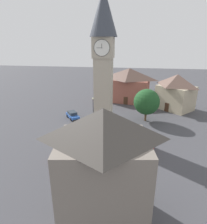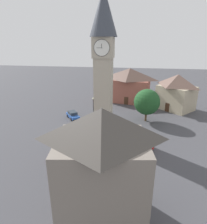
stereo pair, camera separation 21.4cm
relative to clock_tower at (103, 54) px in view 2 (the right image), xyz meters
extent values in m
plane|color=#424247|center=(0.00, 0.00, -13.85)|extent=(200.00, 200.00, 0.00)
cube|color=gray|center=(0.00, 0.00, -13.55)|extent=(3.54, 3.54, 0.60)
cube|color=#ADA38E|center=(0.00, 0.00, -6.91)|extent=(2.83, 2.83, 12.69)
cube|color=#ADA38E|center=(0.00, 0.00, 0.99)|extent=(3.17, 3.17, 3.11)
cone|color=#383D47|center=(0.00, 0.00, 6.04)|extent=(4.28, 4.28, 6.98)
cylinder|color=white|center=(0.00, 1.62, 0.99)|extent=(2.38, 0.04, 2.38)
torus|color=black|center=(0.00, 1.63, 0.99)|extent=(2.44, 0.06, 2.44)
cube|color=black|center=(0.00, 1.66, 1.25)|extent=(0.05, 0.02, 0.67)
cube|color=black|center=(0.36, 1.66, 0.99)|extent=(0.90, 0.02, 0.04)
cylinder|color=white|center=(0.00, -1.62, 0.99)|extent=(2.38, 0.04, 2.38)
torus|color=black|center=(0.00, -1.63, 0.99)|extent=(2.44, 0.06, 2.44)
cube|color=red|center=(3.38, 9.26, -13.26)|extent=(4.21, 1.99, 0.64)
cube|color=#28333D|center=(3.23, 9.25, -12.64)|extent=(2.21, 1.71, 0.64)
cylinder|color=black|center=(4.55, 10.14, -13.53)|extent=(0.65, 0.27, 0.64)
cylinder|color=black|center=(4.67, 8.55, -13.53)|extent=(0.65, 0.27, 0.64)
cylinder|color=black|center=(2.10, 9.97, -13.53)|extent=(0.65, 0.27, 0.64)
cylinder|color=black|center=(2.21, 8.37, -13.53)|extent=(0.65, 0.27, 0.64)
cube|color=black|center=(5.40, 9.40, -13.48)|extent=(0.24, 1.67, 0.16)
cube|color=#2D5BB7|center=(0.46, -7.69, -13.26)|extent=(2.89, 4.43, 0.64)
cube|color=#28333D|center=(0.51, -7.83, -12.64)|extent=(2.13, 2.48, 0.64)
cylinder|color=black|center=(-0.68, -6.77, -13.53)|extent=(0.41, 0.68, 0.64)
cylinder|color=black|center=(0.84, -6.27, -13.53)|extent=(0.41, 0.68, 0.64)
cylinder|color=black|center=(0.08, -9.11, -13.53)|extent=(0.41, 0.68, 0.64)
cylinder|color=black|center=(1.60, -8.61, -13.53)|extent=(0.41, 0.68, 0.64)
cube|color=black|center=(-0.16, -5.77, -13.48)|extent=(1.62, 0.63, 0.16)
cube|color=#2D5BB7|center=(7.84, -6.32, -13.26)|extent=(3.88, 4.27, 0.64)
cube|color=#28333D|center=(7.94, -6.44, -12.64)|extent=(2.53, 2.61, 0.64)
cylinder|color=black|center=(6.45, -5.86, -13.53)|extent=(0.57, 0.64, 0.64)
cylinder|color=black|center=(7.70, -4.86, -13.53)|extent=(0.57, 0.64, 0.64)
cylinder|color=black|center=(7.98, -7.78, -13.53)|extent=(0.57, 0.64, 0.64)
cylinder|color=black|center=(9.24, -6.79, -13.53)|extent=(0.57, 0.64, 0.64)
cube|color=black|center=(6.59, -4.74, -13.48)|extent=(1.38, 1.13, 0.16)
cube|color=red|center=(-6.52, 5.29, -13.26)|extent=(4.13, 4.07, 0.64)
cube|color=#28333D|center=(-6.41, 5.39, -12.64)|extent=(2.60, 2.58, 0.64)
cylinder|color=black|center=(-6.85, 3.86, -13.53)|extent=(0.61, 0.60, 0.64)
cylinder|color=black|center=(-7.96, 5.01, -13.53)|extent=(0.61, 0.60, 0.64)
cylinder|color=black|center=(-5.07, 5.57, -13.53)|extent=(0.61, 0.60, 0.64)
cylinder|color=black|center=(-6.18, 6.72, -13.53)|extent=(0.61, 0.60, 0.64)
cube|color=black|center=(-7.97, 3.89, -13.48)|extent=(1.24, 1.28, 0.16)
cylinder|color=#2D3351|center=(-2.92, 5.44, -13.44)|extent=(0.13, 0.13, 0.82)
cylinder|color=#2D3351|center=(-2.82, 5.59, -13.44)|extent=(0.13, 0.13, 0.82)
cube|color=#386BB7|center=(-2.87, 5.51, -12.73)|extent=(0.39, 0.42, 0.60)
cylinder|color=#386BB7|center=(-3.01, 5.33, -12.78)|extent=(0.09, 0.09, 0.60)
cylinder|color=#386BB7|center=(-2.73, 5.70, -12.78)|extent=(0.09, 0.09, 0.60)
sphere|color=beige|center=(-2.87, 5.51, -12.28)|extent=(0.22, 0.22, 0.22)
sphere|color=black|center=(-2.86, 5.51, -12.26)|extent=(0.20, 0.20, 0.20)
cylinder|color=brown|center=(-7.74, -7.52, -12.70)|extent=(0.44, 0.44, 2.30)
sphere|color=#1E4C23|center=(-7.74, -7.52, -9.69)|extent=(5.30, 5.30, 5.30)
cube|color=tan|center=(-15.08, -16.56, -10.95)|extent=(9.90, 9.80, 5.81)
pyramid|color=brown|center=(-15.08, -16.56, -6.65)|extent=(10.40, 10.29, 2.79)
cube|color=#422819|center=(-12.99, -14.26, -12.80)|extent=(0.87, 0.80, 2.10)
cube|color=#995142|center=(-3.52, -21.54, -10.74)|extent=(11.59, 8.24, 6.22)
pyramid|color=brown|center=(-3.52, -21.54, -6.14)|extent=(12.17, 8.65, 2.97)
cube|color=#422819|center=(-2.99, -18.26, -12.80)|extent=(1.10, 0.26, 2.10)
cube|color=slate|center=(-2.87, 17.66, -9.69)|extent=(8.10, 6.87, 8.32)
pyramid|color=#47423D|center=(-2.87, 17.66, -4.23)|extent=(8.50, 7.21, 2.60)
cube|color=#422819|center=(-2.40, 14.79, -12.80)|extent=(1.10, 0.26, 2.10)
cylinder|color=black|center=(3.28, -6.54, -11.62)|extent=(0.12, 0.12, 4.47)
sphere|color=beige|center=(3.28, -6.54, -9.21)|extent=(0.36, 0.36, 0.36)
camera|label=1|loc=(-5.08, 31.08, 1.65)|focal=30.76mm
camera|label=2|loc=(-5.29, 31.05, 1.65)|focal=30.76mm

